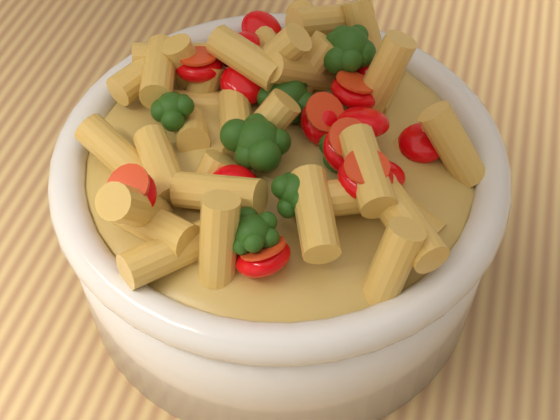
# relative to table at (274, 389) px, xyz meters

# --- Properties ---
(table) EXTENTS (1.20, 0.80, 0.90)m
(table) POSITION_rel_table_xyz_m (0.00, 0.00, 0.00)
(table) COLOR tan
(table) RESTS_ON ground
(serving_bowl) EXTENTS (0.26, 0.26, 0.11)m
(serving_bowl) POSITION_rel_table_xyz_m (-0.01, 0.04, 0.16)
(serving_bowl) COLOR silver
(serving_bowl) RESTS_ON table
(pasta_salad) EXTENTS (0.20, 0.20, 0.05)m
(pasta_salad) POSITION_rel_table_xyz_m (-0.01, 0.04, 0.23)
(pasta_salad) COLOR #F5BC4D
(pasta_salad) RESTS_ON serving_bowl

